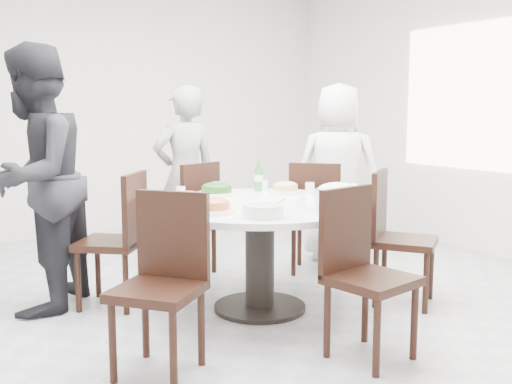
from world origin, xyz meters
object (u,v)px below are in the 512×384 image
chair_s (372,276)px  chair_se (405,238)px  chair_nw (110,240)px  chair_sw (157,286)px  diner_right (338,172)px  dining_table (260,257)px  rice_bowl (338,200)px  beverage_bottle (259,176)px  soup_bowl (263,211)px  diner_middle (185,176)px  chair_ne (317,217)px  diner_left (35,180)px  chair_n (185,218)px

chair_s → chair_se: same height
chair_nw → chair_sw: size_ratio=1.00×
chair_se → diner_right: 1.36m
chair_se → dining_table: bearing=119.1°
dining_table → chair_s: 1.03m
chair_s → rice_bowl: chair_s is taller
dining_table → beverage_bottle: beverage_bottle is taller
chair_sw → rice_bowl: chair_sw is taller
chair_s → soup_bowl: 0.74m
chair_sw → chair_s: size_ratio=1.00×
diner_middle → soup_bowl: (-0.35, -1.84, -0.01)m
chair_s → rice_bowl: (0.19, 0.53, 0.34)m
soup_bowl → beverage_bottle: (0.58, 0.98, 0.08)m
chair_ne → diner_left: 2.28m
beverage_bottle → chair_se: bearing=-56.6°
chair_nw → diner_middle: 1.25m
diner_middle → diner_left: size_ratio=0.87×
beverage_bottle → chair_n: bearing=121.7°
chair_nw → chair_se: bearing=99.2°
chair_se → diner_left: bearing=114.8°
chair_n → diner_left: diner_left is taller
chair_ne → chair_se: 1.00m
chair_sw → chair_s: same height
chair_n → chair_se: same height
chair_sw → soup_bowl: bearing=60.3°
diner_right → diner_middle: size_ratio=1.02×
dining_table → soup_bowl: 0.67m
chair_se → soup_bowl: 1.25m
dining_table → diner_middle: bearing=86.3°
chair_ne → diner_left: bearing=38.2°
diner_middle → diner_right: bearing=159.2°
chair_n → chair_se: bearing=103.9°
diner_left → beverage_bottle: bearing=119.1°
chair_se → diner_right: bearing=35.5°
chair_ne → beverage_bottle: 0.73m
chair_s → beverage_bottle: size_ratio=4.05×
chair_n → beverage_bottle: beverage_bottle is taller
chair_sw → rice_bowl: 1.32m
diner_middle → rice_bowl: 1.88m
chair_ne → chair_nw: bearing=42.4°
beverage_bottle → diner_left: bearing=170.1°
chair_n → beverage_bottle: bearing=102.8°
chair_se → rice_bowl: size_ratio=3.15×
chair_s → chair_sw: bearing=148.0°
soup_bowl → chair_nw: bearing=118.5°
soup_bowl → rice_bowl: bearing=-3.5°
chair_se → chair_n: bearing=86.4°
chair_nw → diner_middle: diner_middle is taller
diner_middle → chair_n: bearing=67.1°
chair_s → chair_nw: bearing=109.6°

